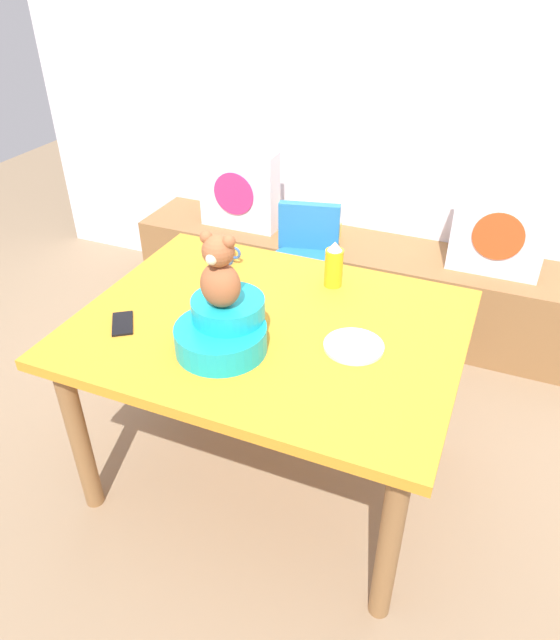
# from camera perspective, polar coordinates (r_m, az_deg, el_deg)

# --- Properties ---
(ground_plane) EXTENTS (8.00, 8.00, 0.00)m
(ground_plane) POSITION_cam_1_polar(r_m,az_deg,el_deg) (2.53, -0.90, -14.28)
(ground_plane) COLOR #8C7256
(back_wall) EXTENTS (4.40, 0.10, 2.60)m
(back_wall) POSITION_cam_1_polar(r_m,az_deg,el_deg) (3.21, 10.77, 22.73)
(back_wall) COLOR silver
(back_wall) RESTS_ON ground_plane
(window_bench) EXTENTS (2.60, 0.44, 0.46)m
(window_bench) POSITION_cam_1_polar(r_m,az_deg,el_deg) (3.33, 7.76, 3.66)
(window_bench) COLOR olive
(window_bench) RESTS_ON ground_plane
(pillow_floral_left) EXTENTS (0.44, 0.15, 0.44)m
(pillow_floral_left) POSITION_cam_1_polar(r_m,az_deg,el_deg) (3.35, -4.00, 12.61)
(pillow_floral_left) COLOR silver
(pillow_floral_left) RESTS_ON window_bench
(pillow_floral_right) EXTENTS (0.44, 0.15, 0.44)m
(pillow_floral_right) POSITION_cam_1_polar(r_m,az_deg,el_deg) (3.04, 20.68, 8.17)
(pillow_floral_right) COLOR silver
(pillow_floral_right) RESTS_ON window_bench
(book_stack) EXTENTS (0.20, 0.14, 0.08)m
(book_stack) POSITION_cam_1_polar(r_m,az_deg,el_deg) (3.27, 3.96, 8.62)
(book_stack) COLOR #CAC154
(book_stack) RESTS_ON window_bench
(dining_table) EXTENTS (1.33, 1.03, 0.74)m
(dining_table) POSITION_cam_1_polar(r_m,az_deg,el_deg) (2.10, -1.06, -2.40)
(dining_table) COLOR orange
(dining_table) RESTS_ON ground_plane
(highchair) EXTENTS (0.39, 0.50, 0.79)m
(highchair) POSITION_cam_1_polar(r_m,az_deg,el_deg) (2.87, 2.44, 5.36)
(highchair) COLOR #2672B2
(highchair) RESTS_ON ground_plane
(infant_seat_teal) EXTENTS (0.30, 0.33, 0.16)m
(infant_seat_teal) POSITION_cam_1_polar(r_m,az_deg,el_deg) (1.90, -5.56, -0.82)
(infant_seat_teal) COLOR #16AAB9
(infant_seat_teal) RESTS_ON dining_table
(teddy_bear) EXTENTS (0.13, 0.12, 0.25)m
(teddy_bear) POSITION_cam_1_polar(r_m,az_deg,el_deg) (1.79, -5.93, 4.62)
(teddy_bear) COLOR #A05B36
(teddy_bear) RESTS_ON infant_seat_teal
(ketchup_bottle) EXTENTS (0.07, 0.07, 0.18)m
(ketchup_bottle) POSITION_cam_1_polar(r_m,az_deg,el_deg) (2.23, 5.29, 5.37)
(ketchup_bottle) COLOR gold
(ketchup_bottle) RESTS_ON dining_table
(coffee_mug) EXTENTS (0.12, 0.08, 0.09)m
(coffee_mug) POSITION_cam_1_polar(r_m,az_deg,el_deg) (2.42, -5.50, 6.65)
(coffee_mug) COLOR #335999
(coffee_mug) RESTS_ON dining_table
(dinner_plate_near) EXTENTS (0.20, 0.20, 0.01)m
(dinner_plate_near) POSITION_cam_1_polar(r_m,az_deg,el_deg) (1.94, 7.22, -2.54)
(dinner_plate_near) COLOR white
(dinner_plate_near) RESTS_ON dining_table
(cell_phone) EXTENTS (0.14, 0.16, 0.01)m
(cell_phone) POSITION_cam_1_polar(r_m,az_deg,el_deg) (2.11, -15.14, -0.33)
(cell_phone) COLOR black
(cell_phone) RESTS_ON dining_table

